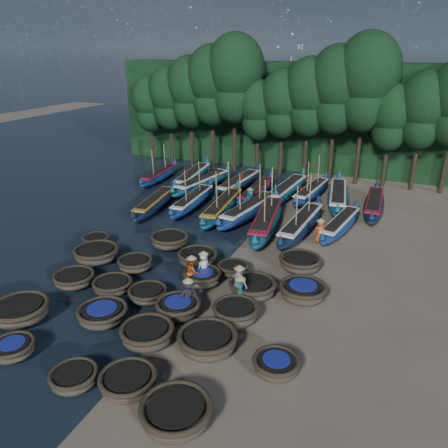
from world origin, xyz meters
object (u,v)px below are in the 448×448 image
at_px(long_boat_6, 266,220).
at_px(long_boat_14, 287,190).
at_px(coracle_22, 198,258).
at_px(fisherman_6, 320,230).
at_px(coracle_19, 303,291).
at_px(long_boat_13, 256,192).
at_px(coracle_1, 13,348).
at_px(long_boat_2, 155,203).
at_px(long_boat_7, 301,224).
at_px(coracle_3, 128,381).
at_px(coracle_13, 178,307).
at_px(coracle_8, 207,341).
at_px(fisherman_1, 240,290).
at_px(coracle_4, 176,413).
at_px(long_boat_12, 239,183).
at_px(coracle_2, 74,377).
at_px(long_boat_17, 374,204).
at_px(fisherman_4, 239,283).
at_px(coracle_18, 252,287).
at_px(coracle_24, 300,262).
at_px(long_boat_4, 222,207).
at_px(long_boat_10, 193,177).
at_px(coracle_5, 20,311).
at_px(coracle_14, 236,312).
at_px(coracle_17, 202,277).
at_px(coracle_11, 112,285).
at_px(long_boat_16, 338,196).
at_px(long_boat_11, 203,183).
at_px(long_boat_15, 311,192).
at_px(coracle_10, 74,279).
at_px(coracle_6, 103,314).
at_px(fisherman_2, 192,271).
at_px(coracle_7, 147,334).
at_px(coracle_20, 96,240).
at_px(long_boat_8, 340,224).
at_px(fisherman_0, 204,265).
at_px(coracle_21, 170,240).
at_px(long_boat_5, 250,210).
at_px(long_boat_3, 193,201).
at_px(coracle_12, 148,294).
at_px(coracle_9, 276,365).
at_px(long_boat_9, 159,175).
at_px(fisherman_5, 250,200).

height_order(long_boat_6, long_boat_14, long_boat_6).
bearing_deg(coracle_22, fisherman_6, 44.69).
height_order(coracle_19, long_boat_13, long_boat_13).
xyz_separation_m(coracle_1, long_boat_2, (-3.63, 16.61, 0.14)).
bearing_deg(long_boat_7, coracle_3, -93.91).
xyz_separation_m(coracle_13, long_boat_13, (-2.10, 17.03, 0.09)).
relative_size(coracle_8, fisherman_1, 1.54).
height_order(coracle_4, long_boat_12, long_boat_12).
distance_m(coracle_2, long_boat_17, 24.26).
distance_m(coracle_2, fisherman_4, 8.31).
bearing_deg(coracle_18, coracle_24, 66.62).
bearing_deg(long_boat_4, long_boat_10, 126.26).
bearing_deg(coracle_5, coracle_13, 25.34).
bearing_deg(coracle_1, fisherman_4, 47.21).
xyz_separation_m(coracle_14, coracle_17, (-2.74, 2.34, -0.04)).
bearing_deg(coracle_11, long_boat_6, 67.04).
bearing_deg(long_boat_16, coracle_17, -114.05).
height_order(long_boat_7, long_boat_11, long_boat_7).
relative_size(coracle_8, long_boat_11, 0.31).
relative_size(coracle_3, long_boat_10, 0.29).
bearing_deg(long_boat_13, long_boat_15, 24.94).
height_order(coracle_19, fisherman_1, fisherman_1).
relative_size(coracle_10, long_boat_16, 0.23).
bearing_deg(long_boat_13, coracle_5, -101.27).
bearing_deg(long_boat_2, coracle_14, -54.14).
xyz_separation_m(coracle_6, long_boat_13, (0.75, 18.70, 0.12)).
xyz_separation_m(coracle_24, fisherman_1, (-1.73, -4.58, 0.41)).
bearing_deg(coracle_4, fisherman_2, 113.25).
relative_size(coracle_13, coracle_22, 0.87).
distance_m(coracle_13, long_boat_6, 11.28).
bearing_deg(long_boat_14, coracle_6, -93.52).
distance_m(coracle_7, coracle_20, 10.62).
xyz_separation_m(long_boat_8, fisherman_2, (-5.78, -10.11, 0.37)).
distance_m(fisherman_0, fisherman_1, 3.07).
height_order(coracle_8, long_boat_7, long_boat_7).
relative_size(coracle_13, long_boat_14, 0.27).
height_order(coracle_11, coracle_21, coracle_21).
bearing_deg(coracle_19, coracle_11, -161.64).
relative_size(long_boat_5, fisherman_2, 4.62).
bearing_deg(long_boat_15, coracle_10, -106.81).
distance_m(long_boat_3, long_boat_17, 13.40).
bearing_deg(coracle_2, fisherman_6, 70.39).
relative_size(coracle_6, coracle_12, 1.24).
xyz_separation_m(coracle_9, fisherman_0, (-5.46, 5.37, 0.45)).
bearing_deg(long_boat_11, coracle_21, -64.78).
distance_m(coracle_22, long_boat_17, 15.13).
relative_size(coracle_5, coracle_8, 1.04).
relative_size(long_boat_15, fisherman_2, 4.22).
relative_size(long_boat_9, fisherman_5, 3.74).
distance_m(coracle_1, long_boat_17, 25.23).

